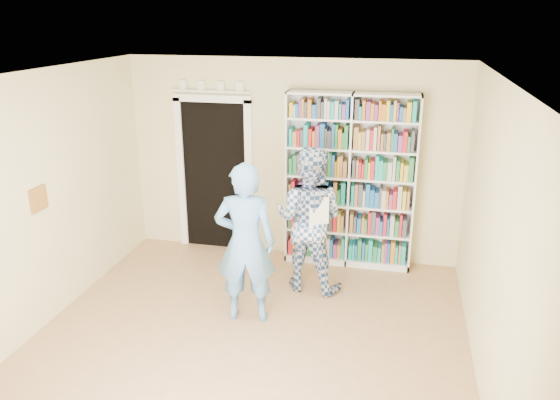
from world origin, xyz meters
The scene contains 11 objects.
floor centered at (0.00, 0.00, 0.00)m, with size 5.00×5.00×0.00m, color #9F784D.
ceiling centered at (0.00, 0.00, 2.70)m, with size 5.00×5.00×0.00m, color white.
wall_back centered at (0.00, 2.50, 1.35)m, with size 4.50×4.50×0.00m, color beige.
wall_left centered at (-2.25, 0.00, 1.35)m, with size 5.00×5.00×0.00m, color beige.
wall_right centered at (2.25, 0.00, 1.35)m, with size 5.00×5.00×0.00m, color beige.
bookshelf centered at (0.80, 2.34, 1.16)m, with size 1.68×0.31×2.30m.
doorway centered at (-1.10, 2.48, 1.18)m, with size 1.10×0.08×2.43m.
wall_art centered at (-2.23, 0.20, 1.40)m, with size 0.03×0.25×0.25m, color brown.
man_blue centered at (-0.14, 0.67, 0.90)m, with size 0.65×0.43×1.80m, color #5F98D3.
man_plaid centered at (0.40, 1.54, 0.90)m, with size 0.87×0.68×1.79m, color navy.
paper_sheet centered at (0.55, 1.31, 1.09)m, with size 0.23×0.01×0.32m, color white.
Camera 1 is at (1.39, -4.49, 3.23)m, focal length 35.00 mm.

